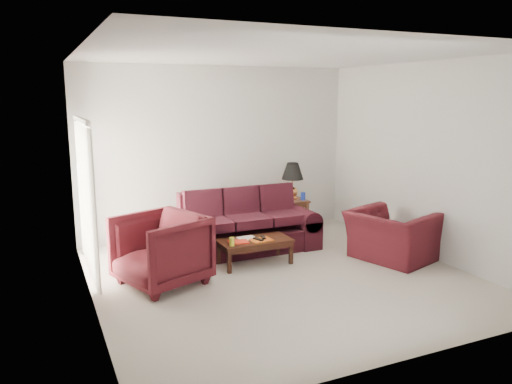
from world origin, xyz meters
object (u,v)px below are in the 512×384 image
at_px(coffee_table, 255,252).
at_px(floor_lamp, 87,209).
at_px(sofa, 246,222).
at_px(armchair_left, 161,250).
at_px(armchair_right, 391,236).
at_px(end_table, 291,214).

bearing_deg(coffee_table, floor_lamp, 161.94).
bearing_deg(floor_lamp, sofa, -21.47).
relative_size(armchair_left, coffee_table, 0.97).
xyz_separation_m(sofa, floor_lamp, (-2.34, 0.92, 0.25)).
xyz_separation_m(armchair_left, coffee_table, (1.47, 0.25, -0.29)).
relative_size(armchair_right, coffee_table, 1.08).
height_order(end_table, armchair_left, armchair_left).
height_order(armchair_right, coffee_table, armchair_right).
bearing_deg(floor_lamp, end_table, -0.98).
xyz_separation_m(armchair_left, armchair_right, (3.46, -0.42, -0.10)).
relative_size(end_table, floor_lamp, 0.40).
height_order(floor_lamp, armchair_right, floor_lamp).
bearing_deg(armchair_right, coffee_table, 53.93).
bearing_deg(end_table, floor_lamp, 179.02).
height_order(floor_lamp, armchair_left, floor_lamp).
distance_m(sofa, coffee_table, 0.73).
height_order(sofa, coffee_table, sofa).
relative_size(floor_lamp, armchair_right, 1.25).
bearing_deg(end_table, armchair_left, -148.65).
distance_m(end_table, armchair_left, 3.39).
relative_size(sofa, end_table, 4.06).
relative_size(floor_lamp, coffee_table, 1.35).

